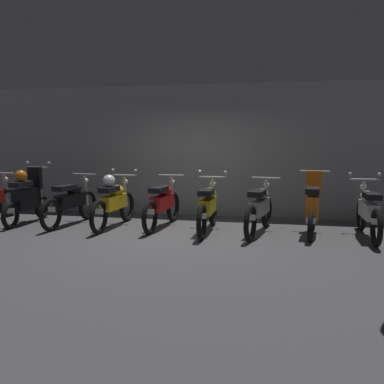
% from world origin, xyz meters
% --- Properties ---
extents(ground_plane, '(80.00, 80.00, 0.00)m').
position_xyz_m(ground_plane, '(0.00, 0.00, 0.00)').
color(ground_plane, '#4C4C4F').
extents(back_wall, '(16.71, 0.30, 3.01)m').
position_xyz_m(back_wall, '(0.00, 2.43, 1.50)').
color(back_wall, gray).
rests_on(back_wall, ground).
extents(motorbike_slot_1, '(0.59, 1.68, 1.29)m').
position_xyz_m(motorbike_slot_1, '(-3.39, 0.59, 0.57)').
color(motorbike_slot_1, black).
rests_on(motorbike_slot_1, ground).
extents(motorbike_slot_2, '(0.56, 1.95, 1.03)m').
position_xyz_m(motorbike_slot_2, '(-2.42, 0.64, 0.49)').
color(motorbike_slot_2, black).
rests_on(motorbike_slot_2, ground).
extents(motorbike_slot_3, '(0.59, 1.95, 1.15)m').
position_xyz_m(motorbike_slot_3, '(-1.45, 0.59, 0.53)').
color(motorbike_slot_3, black).
rests_on(motorbike_slot_3, ground).
extents(motorbike_slot_4, '(0.56, 1.95, 1.03)m').
position_xyz_m(motorbike_slot_4, '(-0.48, 0.77, 0.49)').
color(motorbike_slot_4, black).
rests_on(motorbike_slot_4, ground).
extents(motorbike_slot_5, '(0.59, 1.95, 1.15)m').
position_xyz_m(motorbike_slot_5, '(0.48, 0.53, 0.49)').
color(motorbike_slot_5, black).
rests_on(motorbike_slot_5, ground).
extents(motorbike_slot_6, '(0.60, 1.93, 1.03)m').
position_xyz_m(motorbike_slot_6, '(1.46, 0.56, 0.49)').
color(motorbike_slot_6, black).
rests_on(motorbike_slot_6, ground).
extents(motorbike_slot_7, '(0.56, 1.68, 1.18)m').
position_xyz_m(motorbike_slot_7, '(2.42, 0.69, 0.52)').
color(motorbike_slot_7, black).
rests_on(motorbike_slot_7, ground).
extents(motorbike_slot_8, '(0.59, 1.95, 1.15)m').
position_xyz_m(motorbike_slot_8, '(3.39, 0.61, 0.49)').
color(motorbike_slot_8, black).
rests_on(motorbike_slot_8, ground).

